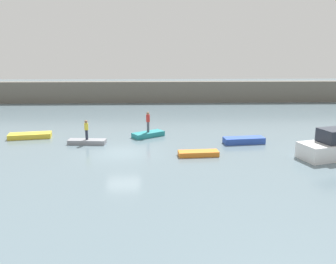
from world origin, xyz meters
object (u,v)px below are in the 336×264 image
rowboat_teal (148,134)px  person_yellow_shirt (86,129)px  rowboat_grey (87,142)px  rowboat_blue (244,140)px  motorboat (336,147)px  person_red_shirt (148,121)px  rowboat_yellow (30,136)px  rowboat_orange (198,153)px

rowboat_teal → person_yellow_shirt: (-4.94, -2.22, 1.05)m
rowboat_grey → rowboat_blue: rowboat_blue is taller
motorboat → rowboat_blue: (-5.66, 3.97, -0.52)m
person_red_shirt → person_yellow_shirt: bearing=-155.8°
motorboat → rowboat_yellow: motorboat is taller
rowboat_teal → rowboat_grey: bearing=170.4°
person_red_shirt → rowboat_grey: bearing=-155.8°
rowboat_grey → person_red_shirt: bearing=28.5°
rowboat_teal → rowboat_orange: 6.88m
person_yellow_shirt → motorboat: bearing=-12.7°
rowboat_yellow → rowboat_blue: (18.18, -2.25, 0.04)m
rowboat_teal → person_red_shirt: bearing=0.0°
person_red_shirt → rowboat_teal: bearing=0.0°
rowboat_grey → rowboat_orange: size_ratio=1.04×
rowboat_yellow → rowboat_orange: bearing=-32.0°
motorboat → rowboat_orange: size_ratio=1.98×
rowboat_grey → rowboat_teal: size_ratio=1.09×
motorboat → person_yellow_shirt: bearing=167.3°
rowboat_blue → person_yellow_shirt: person_yellow_shirt is taller
motorboat → person_red_shirt: person_red_shirt is taller
rowboat_blue → person_yellow_shirt: size_ratio=2.07×
rowboat_grey → rowboat_yellow: bearing=163.2°
rowboat_yellow → rowboat_blue: rowboat_blue is taller
rowboat_grey → person_yellow_shirt: (-0.00, 0.00, 1.08)m
motorboat → person_red_shirt: size_ratio=3.22×
rowboat_blue → person_yellow_shirt: 12.90m
rowboat_orange → person_yellow_shirt: person_yellow_shirt is taller
rowboat_orange → rowboat_blue: bearing=34.3°
rowboat_grey → motorboat: bearing=-8.4°
rowboat_grey → rowboat_teal: 5.42m
motorboat → rowboat_teal: (-13.58, 6.39, -0.56)m
rowboat_teal → motorboat: bearing=-59.0°
rowboat_grey → rowboat_teal: bearing=28.5°
rowboat_teal → person_yellow_shirt: bearing=170.4°
motorboat → rowboat_teal: bearing=154.8°
motorboat → person_red_shirt: (-13.58, 6.39, 0.66)m
rowboat_teal → person_yellow_shirt: person_yellow_shirt is taller
motorboat → rowboat_teal: 15.02m
rowboat_blue → motorboat: bearing=-42.4°
person_red_shirt → rowboat_orange: bearing=-56.5°
rowboat_grey → rowboat_blue: bearing=3.4°
rowboat_yellow → person_red_shirt: size_ratio=1.96×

